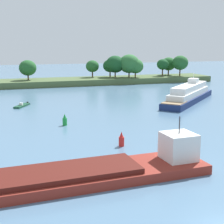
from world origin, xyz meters
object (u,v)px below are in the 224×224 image
object	(u,v)px
channel_buoy_red	(121,140)
channel_buoy_green	(65,120)
white_riverboat	(189,94)
fishing_skiff	(22,106)
cargo_barge	(22,182)

from	to	relation	value
channel_buoy_red	channel_buoy_green	size ratio (longest dim) A/B	1.00
channel_buoy_red	white_riverboat	bearing A→B (deg)	46.21
fishing_skiff	channel_buoy_red	size ratio (longest dim) A/B	2.68
fishing_skiff	channel_buoy_green	bearing A→B (deg)	-73.64
channel_buoy_red	channel_buoy_green	world-z (taller)	same
fishing_skiff	channel_buoy_green	world-z (taller)	channel_buoy_green
white_riverboat	channel_buoy_green	bearing A→B (deg)	-156.15
channel_buoy_green	fishing_skiff	bearing A→B (deg)	106.36
fishing_skiff	cargo_barge	world-z (taller)	cargo_barge
fishing_skiff	white_riverboat	bearing A→B (deg)	-8.63
cargo_barge	channel_buoy_green	size ratio (longest dim) A/B	20.33
white_riverboat	channel_buoy_green	world-z (taller)	white_riverboat
white_riverboat	fishing_skiff	bearing A→B (deg)	171.37
cargo_barge	fishing_skiff	bearing A→B (deg)	86.84
cargo_barge	white_riverboat	bearing A→B (deg)	43.42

